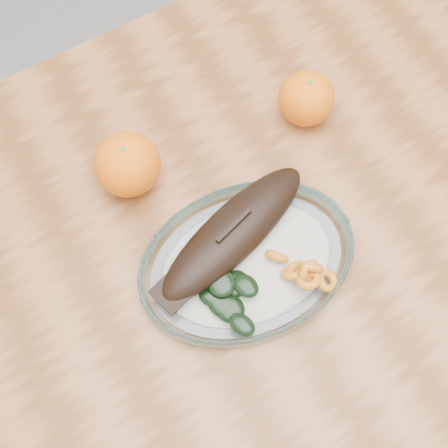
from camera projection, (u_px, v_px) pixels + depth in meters
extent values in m
plane|color=slate|center=(264.00, 311.00, 1.49)|extent=(3.00, 3.00, 0.00)
cube|color=brown|center=(298.00, 203.00, 0.81)|extent=(1.20, 0.80, 0.04)
cylinder|color=brown|center=(388.00, 51.00, 1.37)|extent=(0.06, 0.06, 0.71)
ellipsoid|color=white|center=(247.00, 264.00, 0.75)|extent=(0.58, 0.45, 0.01)
torus|color=#8CCDD8|center=(247.00, 261.00, 0.74)|extent=(0.60, 0.60, 0.03)
ellipsoid|color=white|center=(247.00, 260.00, 0.74)|extent=(0.52, 0.39, 0.02)
ellipsoid|color=black|center=(233.00, 228.00, 0.72)|extent=(0.27, 0.14, 0.04)
ellipsoid|color=black|center=(233.00, 230.00, 0.73)|extent=(0.22, 0.12, 0.02)
cube|color=black|center=(172.00, 288.00, 0.70)|extent=(0.06, 0.05, 0.01)
cube|color=black|center=(234.00, 223.00, 0.71)|extent=(0.06, 0.02, 0.02)
torus|color=#BE430D|center=(329.00, 277.00, 0.71)|extent=(0.05, 0.05, 0.03)
torus|color=#BE430D|center=(278.00, 252.00, 0.72)|extent=(0.04, 0.04, 0.04)
torus|color=#BE430D|center=(300.00, 267.00, 0.71)|extent=(0.04, 0.04, 0.03)
torus|color=#BE430D|center=(294.00, 269.00, 0.71)|extent=(0.04, 0.04, 0.04)
torus|color=#BE430D|center=(312.00, 263.00, 0.70)|extent=(0.04, 0.04, 0.04)
torus|color=#BE430D|center=(311.00, 268.00, 0.70)|extent=(0.04, 0.03, 0.03)
torus|color=#BE430D|center=(310.00, 276.00, 0.70)|extent=(0.05, 0.05, 0.03)
ellipsoid|color=black|center=(225.00, 303.00, 0.70)|extent=(0.04, 0.03, 0.01)
ellipsoid|color=black|center=(236.00, 280.00, 0.71)|extent=(0.05, 0.05, 0.01)
ellipsoid|color=black|center=(221.00, 298.00, 0.70)|extent=(0.04, 0.05, 0.01)
ellipsoid|color=black|center=(230.00, 306.00, 0.70)|extent=(0.05, 0.05, 0.01)
ellipsoid|color=black|center=(217.00, 285.00, 0.71)|extent=(0.04, 0.04, 0.01)
ellipsoid|color=black|center=(212.00, 294.00, 0.70)|extent=(0.04, 0.04, 0.01)
ellipsoid|color=black|center=(242.00, 322.00, 0.68)|extent=(0.04, 0.04, 0.01)
ellipsoid|color=black|center=(221.00, 280.00, 0.70)|extent=(0.04, 0.05, 0.01)
ellipsoid|color=black|center=(246.00, 282.00, 0.70)|extent=(0.04, 0.04, 0.01)
sphere|color=#FF6605|center=(128.00, 164.00, 0.76)|extent=(0.09, 0.09, 0.09)
sphere|color=#FF6605|center=(306.00, 99.00, 0.81)|extent=(0.08, 0.08, 0.08)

